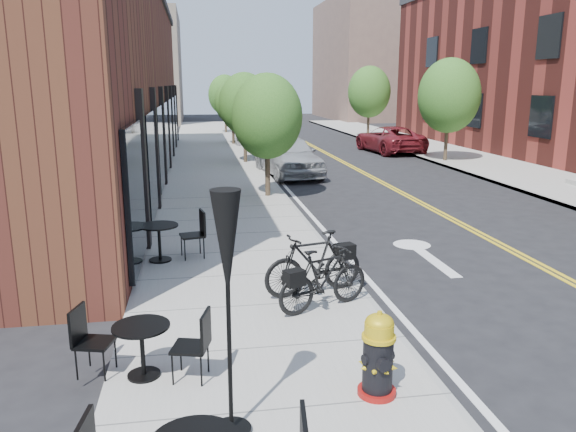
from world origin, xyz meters
TOP-DOWN VIEW (x-y plane):
  - ground at (0.00, 0.00)m, footprint 120.00×120.00m
  - sidewalk_near at (-2.00, 10.00)m, footprint 4.00×70.00m
  - sidewalk_far at (10.00, 10.00)m, footprint 4.00×70.00m
  - building_near at (-6.50, 14.00)m, footprint 5.00×28.00m
  - bg_building_left at (-8.00, 48.00)m, footprint 8.00×14.00m
  - bg_building_right at (16.00, 50.00)m, footprint 10.00×16.00m
  - tree_near_a at (-0.60, 9.00)m, footprint 2.20×2.20m
  - tree_near_b at (-0.60, 17.00)m, footprint 2.30×2.30m
  - tree_near_c at (-0.60, 25.00)m, footprint 2.10×2.10m
  - tree_near_d at (-0.60, 33.00)m, footprint 2.40×2.40m
  - tree_far_b at (8.60, 16.00)m, footprint 2.80×2.80m
  - tree_far_c at (8.60, 28.00)m, footprint 2.80×2.80m
  - fire_hydrant at (-0.86, -2.88)m, footprint 0.54×0.54m
  - bicycle_left at (-0.92, 0.36)m, footprint 1.86×0.95m
  - bicycle_right at (-0.91, -0.32)m, footprint 1.72×1.09m
  - bistro_set_b at (-3.54, -2.02)m, footprint 1.64×0.84m
  - bistro_set_c at (-3.60, 2.63)m, footprint 1.83×0.91m
  - patio_umbrella at (-2.56, -3.33)m, footprint 0.41×0.41m
  - parked_car_a at (0.80, 13.57)m, footprint 2.54×5.00m
  - parked_car_b at (1.13, 20.97)m, footprint 1.66×4.45m
  - parked_car_c at (0.80, 26.09)m, footprint 2.89×5.75m
  - parked_car_far at (7.40, 20.37)m, footprint 2.82×5.22m

SIDE VIEW (x-z plane):
  - ground at x=0.00m, z-range 0.00..0.00m
  - sidewalk_near at x=-2.00m, z-range 0.00..0.12m
  - sidewalk_far at x=10.00m, z-range 0.00..0.12m
  - bistro_set_b at x=-3.54m, z-range 0.12..0.99m
  - fire_hydrant at x=-0.86m, z-range 0.09..1.11m
  - bistro_set_c at x=-3.60m, z-range 0.12..1.09m
  - bicycle_right at x=-0.91m, z-range 0.12..1.13m
  - bicycle_left at x=-0.92m, z-range 0.12..1.20m
  - parked_car_far at x=7.40m, z-range 0.00..1.39m
  - parked_car_b at x=1.13m, z-range 0.00..1.45m
  - parked_car_c at x=0.80m, z-range 0.00..1.60m
  - parked_car_a at x=0.80m, z-range 0.00..1.63m
  - patio_umbrella at x=-2.56m, z-range 0.67..3.20m
  - tree_near_c at x=-0.60m, z-range 0.69..4.37m
  - tree_near_a at x=-0.60m, z-range 0.70..4.51m
  - tree_near_b at x=-0.60m, z-range 0.72..4.70m
  - tree_near_d at x=-0.60m, z-range 0.73..4.85m
  - tree_far_b at x=8.60m, z-range 0.75..5.37m
  - tree_far_c at x=8.60m, z-range 0.75..5.37m
  - building_near at x=-6.50m, z-range 0.00..7.00m
  - bg_building_left at x=-8.00m, z-range 0.00..10.00m
  - bg_building_right at x=16.00m, z-range 0.00..12.00m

